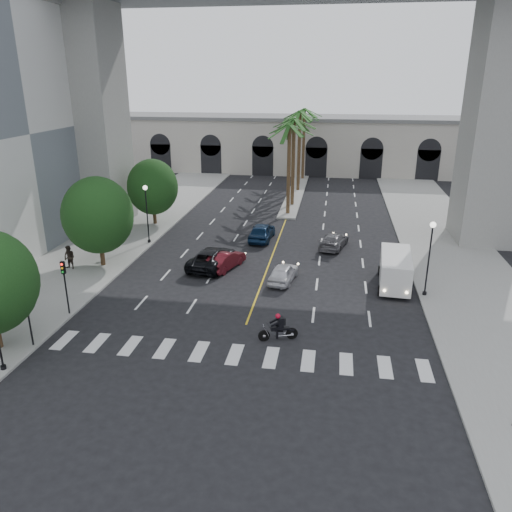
{
  "coord_description": "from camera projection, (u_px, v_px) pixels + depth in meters",
  "views": [
    {
      "loc": [
        4.88,
        -24.77,
        14.31
      ],
      "look_at": [
        -0.02,
        6.0,
        3.04
      ],
      "focal_mm": 35.0,
      "sensor_mm": 36.0,
      "label": 1
    }
  ],
  "objects": [
    {
      "name": "car_c",
      "position": [
        212.0,
        258.0,
        39.35
      ],
      "size": [
        3.38,
        5.88,
        1.54
      ],
      "primitive_type": "imported",
      "rotation": [
        0.0,
        0.0,
        2.99
      ],
      "color": "black",
      "rests_on": "ground"
    },
    {
      "name": "pedestrian_b",
      "position": [
        69.0,
        257.0,
        38.59
      ],
      "size": [
        1.03,
        0.88,
        1.87
      ],
      "primitive_type": "imported",
      "rotation": [
        0.0,
        0.0,
        -0.2
      ],
      "color": "black",
      "rests_on": "sidewalk_left"
    },
    {
      "name": "palm_f",
      "position": [
        305.0,
        113.0,
        69.92
      ],
      "size": [
        3.2,
        3.2,
        10.7
      ],
      "color": "#47331E",
      "rests_on": "ground"
    },
    {
      "name": "bridge",
      "position": [
        326.0,
        23.0,
        42.22
      ],
      "size": [
        75.0,
        13.0,
        26.0
      ],
      "color": "gray",
      "rests_on": "ground"
    },
    {
      "name": "cargo_van",
      "position": [
        395.0,
        269.0,
        35.58
      ],
      "size": [
        2.58,
        5.69,
        2.37
      ],
      "rotation": [
        0.0,
        0.0,
        -0.07
      ],
      "color": "silver",
      "rests_on": "ground"
    },
    {
      "name": "median",
      "position": [
        295.0,
        194.0,
        63.85
      ],
      "size": [
        2.0,
        24.0,
        0.2
      ],
      "primitive_type": "cube",
      "color": "gray",
      "rests_on": "ground"
    },
    {
      "name": "palm_c",
      "position": [
        294.0,
        124.0,
        59.03
      ],
      "size": [
        3.2,
        3.2,
        10.1
      ],
      "color": "#47331E",
      "rests_on": "ground"
    },
    {
      "name": "pier_building",
      "position": [
        305.0,
        144.0,
        78.22
      ],
      "size": [
        71.0,
        10.5,
        8.5
      ],
      "color": "beige",
      "rests_on": "ground"
    },
    {
      "name": "ground",
      "position": [
        240.0,
        341.0,
        28.6
      ],
      "size": [
        140.0,
        140.0,
        0.0
      ],
      "primitive_type": "plane",
      "color": "black",
      "rests_on": "ground"
    },
    {
      "name": "palm_a",
      "position": [
        290.0,
        130.0,
        51.5
      ],
      "size": [
        3.2,
        3.2,
        10.3
      ],
      "color": "#47331E",
      "rests_on": "ground"
    },
    {
      "name": "car_b",
      "position": [
        225.0,
        260.0,
        39.14
      ],
      "size": [
        2.76,
        4.52,
        1.41
      ],
      "primitive_type": "imported",
      "rotation": [
        0.0,
        0.0,
        2.82
      ],
      "color": "#551119",
      "rests_on": "ground"
    },
    {
      "name": "palm_d",
      "position": [
        300.0,
        115.0,
        62.44
      ],
      "size": [
        3.2,
        3.2,
        10.9
      ],
      "color": "#47331E",
      "rests_on": "ground"
    },
    {
      "name": "traffic_signal_near",
      "position": [
        27.0,
        307.0,
        27.09
      ],
      "size": [
        0.25,
        0.18,
        3.65
      ],
      "color": "black",
      "rests_on": "ground"
    },
    {
      "name": "pedestrian_a",
      "position": [
        10.0,
        310.0,
        30.01
      ],
      "size": [
        0.66,
        0.44,
        1.76
      ],
      "primitive_type": "imported",
      "rotation": [
        0.0,
        0.0,
        0.03
      ],
      "color": "black",
      "rests_on": "sidewalk_left"
    },
    {
      "name": "palm_e",
      "position": [
        300.0,
        117.0,
        66.35
      ],
      "size": [
        3.2,
        3.2,
        10.4
      ],
      "color": "#47331E",
      "rests_on": "ground"
    },
    {
      "name": "motorcycle_rider",
      "position": [
        279.0,
        328.0,
        28.46
      ],
      "size": [
        2.24,
        0.91,
        1.67
      ],
      "rotation": [
        0.0,
        0.0,
        0.32
      ],
      "color": "black",
      "rests_on": "ground"
    },
    {
      "name": "traffic_signal_far",
      "position": [
        65.0,
        279.0,
        30.8
      ],
      "size": [
        0.25,
        0.18,
        3.65
      ],
      "color": "black",
      "rests_on": "ground"
    },
    {
      "name": "car_a",
      "position": [
        283.0,
        273.0,
        36.69
      ],
      "size": [
        2.19,
        4.16,
        1.35
      ],
      "primitive_type": "imported",
      "rotation": [
        0.0,
        0.0,
        2.98
      ],
      "color": "silver",
      "rests_on": "ground"
    },
    {
      "name": "lamp_post_left_far",
      "position": [
        147.0,
        209.0,
        44.04
      ],
      "size": [
        0.4,
        0.4,
        5.35
      ],
      "color": "black",
      "rests_on": "ground"
    },
    {
      "name": "palm_b",
      "position": [
        294.0,
        123.0,
        55.11
      ],
      "size": [
        3.2,
        3.2,
        10.6
      ],
      "color": "#47331E",
      "rests_on": "ground"
    },
    {
      "name": "sidewalk_right",
      "position": [
        457.0,
        263.0,
        40.28
      ],
      "size": [
        8.0,
        100.0,
        0.15
      ],
      "primitive_type": "cube",
      "color": "gray",
      "rests_on": "ground"
    },
    {
      "name": "street_tree_mid",
      "position": [
        98.0,
        215.0,
        38.37
      ],
      "size": [
        5.44,
        5.44,
        7.21
      ],
      "color": "#382616",
      "rests_on": "ground"
    },
    {
      "name": "car_e",
      "position": [
        262.0,
        232.0,
        45.93
      ],
      "size": [
        2.18,
        4.83,
        1.61
      ],
      "primitive_type": "imported",
      "rotation": [
        0.0,
        0.0,
        3.08
      ],
      "color": "#0E2443",
      "rests_on": "ground"
    },
    {
      "name": "car_d",
      "position": [
        334.0,
        241.0,
        43.89
      ],
      "size": [
        2.88,
        4.87,
        1.33
      ],
      "primitive_type": "imported",
      "rotation": [
        0.0,
        0.0,
        2.9
      ],
      "color": "slate",
      "rests_on": "ground"
    },
    {
      "name": "street_tree_far",
      "position": [
        153.0,
        187.0,
        49.62
      ],
      "size": [
        5.04,
        5.04,
        6.68
      ],
      "color": "#382616",
      "rests_on": "ground"
    },
    {
      "name": "lamp_post_right",
      "position": [
        430.0,
        253.0,
        33.24
      ],
      "size": [
        0.4,
        0.4,
        5.35
      ],
      "color": "black",
      "rests_on": "ground"
    },
    {
      "name": "sidewalk_left",
      "position": [
        107.0,
        244.0,
        44.72
      ],
      "size": [
        8.0,
        100.0,
        0.15
      ],
      "primitive_type": "cube",
      "color": "gray",
      "rests_on": "ground"
    }
  ]
}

